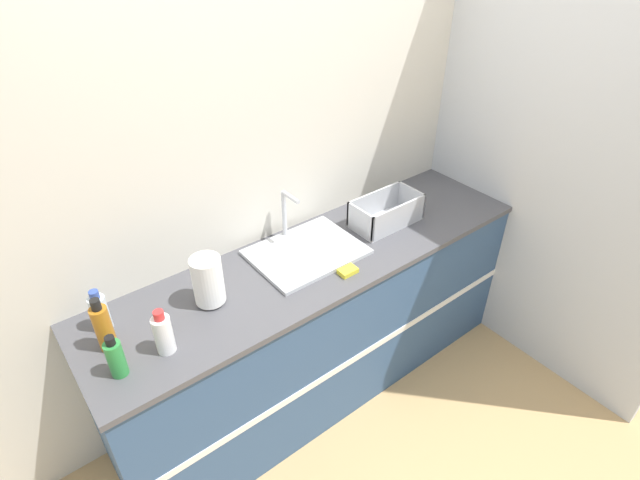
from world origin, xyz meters
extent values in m
plane|color=tan|center=(0.00, 0.00, 0.00)|extent=(12.00, 12.00, 0.00)
cube|color=beige|center=(0.00, 0.64, 1.30)|extent=(4.75, 0.06, 2.60)
cube|color=silver|center=(1.21, 0.30, 1.30)|extent=(0.06, 2.61, 2.60)
cube|color=#33517A|center=(0.00, 0.30, 0.45)|extent=(2.35, 0.61, 0.90)
cube|color=white|center=(0.00, 0.00, 0.45)|extent=(2.35, 0.01, 0.04)
cube|color=#4C4C51|center=(0.00, 0.30, 0.92)|extent=(2.38, 0.63, 0.03)
cube|color=silver|center=(-0.04, 0.36, 0.94)|extent=(0.54, 0.41, 0.02)
cylinder|color=silver|center=(-0.04, 0.54, 1.08)|extent=(0.02, 0.02, 0.25)
cylinder|color=silver|center=(-0.04, 0.48, 1.20)|extent=(0.02, 0.13, 0.02)
cylinder|color=#4C4C51|center=(-0.58, 0.33, 0.94)|extent=(0.10, 0.10, 0.01)
cylinder|color=white|center=(-0.58, 0.33, 1.05)|extent=(0.13, 0.13, 0.22)
cube|color=#B7BABF|center=(0.48, 0.32, 0.94)|extent=(0.39, 0.20, 0.01)
cube|color=#B7BABF|center=(0.48, 0.22, 1.02)|extent=(0.39, 0.01, 0.14)
cube|color=#B7BABF|center=(0.48, 0.42, 1.02)|extent=(0.39, 0.01, 0.14)
cube|color=#B7BABF|center=(0.29, 0.32, 1.02)|extent=(0.01, 0.20, 0.14)
cube|color=#B7BABF|center=(0.67, 0.32, 1.02)|extent=(0.01, 0.20, 0.14)
cylinder|color=white|center=(-0.86, 0.18, 1.02)|extent=(0.07, 0.07, 0.17)
cylinder|color=red|center=(-0.86, 0.18, 1.12)|extent=(0.04, 0.04, 0.04)
cylinder|color=#B26B19|center=(-1.03, 0.33, 1.03)|extent=(0.07, 0.07, 0.20)
cylinder|color=black|center=(-1.03, 0.33, 1.16)|extent=(0.04, 0.04, 0.04)
cylinder|color=#2D8C3D|center=(-1.04, 0.18, 1.01)|extent=(0.06, 0.06, 0.16)
cylinder|color=black|center=(-1.04, 0.18, 1.10)|extent=(0.04, 0.04, 0.03)
cylinder|color=silver|center=(-1.01, 0.46, 1.01)|extent=(0.07, 0.07, 0.16)
cylinder|color=#334C9E|center=(-1.01, 0.46, 1.11)|extent=(0.04, 0.04, 0.04)
cube|color=yellow|center=(0.03, 0.11, 0.94)|extent=(0.09, 0.06, 0.02)
camera|label=1|loc=(-1.23, -1.28, 2.42)|focal=28.00mm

